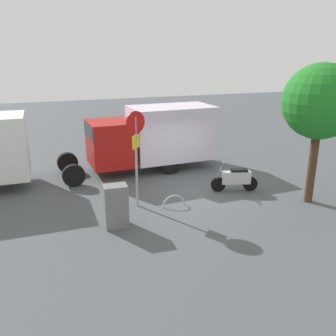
{
  "coord_description": "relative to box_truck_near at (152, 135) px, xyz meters",
  "views": [
    {
      "loc": [
        5.59,
        11.89,
        5.11
      ],
      "look_at": [
        1.17,
        -0.13,
        1.0
      ],
      "focal_mm": 38.42,
      "sensor_mm": 36.0,
      "label": 1
    }
  ],
  "objects": [
    {
      "name": "bike_rack_hoop",
      "position": [
        0.59,
        4.31,
        -1.58
      ],
      "size": [
        0.85,
        0.07,
        0.85
      ],
      "primitive_type": "torus",
      "rotation": [
        1.57,
        0.0,
        0.03
      ],
      "color": "#B7B7BC",
      "rests_on": "ground"
    },
    {
      "name": "ground_plane",
      "position": [
        -0.83,
        3.19,
        -1.58
      ],
      "size": [
        60.0,
        60.0,
        0.0
      ],
      "primitive_type": "plane",
      "color": "#4A5054"
    },
    {
      "name": "street_tree",
      "position": [
        -4.12,
        5.57,
        1.97
      ],
      "size": [
        2.52,
        2.52,
        4.84
      ],
      "color": "#47301E",
      "rests_on": "ground"
    },
    {
      "name": "stop_sign",
      "position": [
        1.77,
        3.86,
        0.65
      ],
      "size": [
        0.71,
        0.33,
        3.33
      ],
      "color": "#9E9EA3",
      "rests_on": "ground"
    },
    {
      "name": "motorcycle",
      "position": [
        -2.16,
        3.78,
        -1.06
      ],
      "size": [
        1.76,
        0.76,
        1.2
      ],
      "rotation": [
        0.0,
        0.0,
        -0.29
      ],
      "color": "black",
      "rests_on": "ground"
    },
    {
      "name": "box_truck_near",
      "position": [
        0.0,
        0.0,
        0.0
      ],
      "size": [
        7.0,
        2.4,
        2.83
      ],
      "rotation": [
        0.0,
        0.0,
        0.03
      ],
      "color": "black",
      "rests_on": "ground"
    },
    {
      "name": "utility_cabinet",
      "position": [
        2.78,
        5.12,
        -0.9
      ],
      "size": [
        0.74,
        0.54,
        1.34
      ],
      "primitive_type": "cube",
      "rotation": [
        0.0,
        0.0,
        -0.06
      ],
      "color": "slate",
      "rests_on": "ground"
    }
  ]
}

